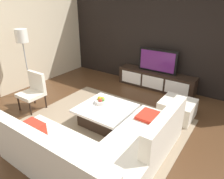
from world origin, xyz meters
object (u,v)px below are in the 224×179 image
(coffee_table, at_px, (106,115))
(floor_lamp, at_px, (22,41))
(television, at_px, (157,61))
(sectional_couch, at_px, (99,149))
(fruit_bowl, at_px, (101,101))
(accent_chair_near, at_px, (34,89))
(ottoman, at_px, (177,109))
(media_console, at_px, (156,80))

(coffee_table, xyz_separation_m, floor_lamp, (-2.47, -0.06, 1.27))
(television, distance_m, sectional_couch, 3.36)
(sectional_couch, height_order, fruit_bowl, sectional_couch)
(accent_chair_near, relative_size, ottoman, 1.24)
(coffee_table, relative_size, accent_chair_near, 1.22)
(television, height_order, sectional_couch, television)
(television, xyz_separation_m, coffee_table, (-0.10, -2.30, -0.62))
(accent_chair_near, height_order, fruit_bowl, accent_chair_near)
(coffee_table, relative_size, fruit_bowl, 3.80)
(accent_chair_near, distance_m, fruit_bowl, 1.68)
(ottoman, bearing_deg, accent_chair_near, -152.79)
(coffee_table, bearing_deg, media_console, 87.51)
(media_console, relative_size, ottoman, 3.19)
(fruit_bowl, bearing_deg, coffee_table, -28.44)
(ottoman, bearing_deg, floor_lamp, -162.33)
(television, height_order, accent_chair_near, television)
(television, distance_m, coffee_table, 2.38)
(media_console, bearing_deg, coffee_table, -92.49)
(accent_chair_near, xyz_separation_m, fruit_bowl, (1.60, 0.51, -0.06))
(ottoman, height_order, fruit_bowl, fruit_bowl)
(coffee_table, height_order, fruit_bowl, fruit_bowl)
(media_console, distance_m, sectional_couch, 3.31)
(accent_chair_near, relative_size, fruit_bowl, 3.11)
(floor_lamp, height_order, ottoman, floor_lamp)
(fruit_bowl, bearing_deg, media_console, 82.69)
(media_console, xyz_separation_m, coffee_table, (-0.10, -2.30, -0.05))
(media_console, height_order, ottoman, media_console)
(accent_chair_near, bearing_deg, coffee_table, 23.13)
(fruit_bowl, bearing_deg, floor_lamp, -176.04)
(sectional_couch, xyz_separation_m, accent_chair_near, (-2.38, 0.56, 0.21))
(floor_lamp, bearing_deg, ottoman, 17.67)
(accent_chair_near, height_order, floor_lamp, floor_lamp)
(sectional_couch, bearing_deg, fruit_bowl, 126.05)
(television, distance_m, floor_lamp, 3.54)
(media_console, relative_size, floor_lamp, 1.27)
(media_console, bearing_deg, television, 90.00)
(coffee_table, height_order, floor_lamp, floor_lamp)
(media_console, bearing_deg, fruit_bowl, -97.31)
(television, relative_size, ottoman, 1.59)
(sectional_couch, height_order, accent_chair_near, accent_chair_near)
(accent_chair_near, distance_m, ottoman, 3.30)
(ottoman, xyz_separation_m, fruit_bowl, (-1.33, -0.99, 0.23))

